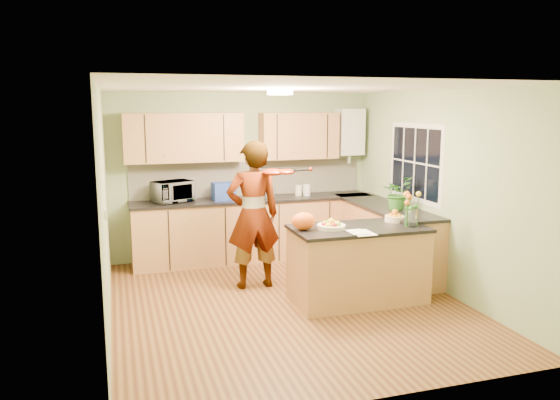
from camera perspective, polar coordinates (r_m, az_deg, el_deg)
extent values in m
plane|color=#522C17|center=(6.57, 0.79, -10.71)|extent=(4.50, 4.50, 0.00)
cube|color=white|center=(6.15, 0.84, 11.66)|extent=(4.00, 4.50, 0.02)
cube|color=#96AF7D|center=(8.39, -3.93, 2.58)|extent=(4.00, 0.02, 2.50)
cube|color=#96AF7D|center=(4.20, 10.33, -4.83)|extent=(4.00, 0.02, 2.50)
cube|color=#96AF7D|center=(5.95, -17.85, -0.85)|extent=(0.02, 4.50, 2.50)
cube|color=#96AF7D|center=(7.11, 16.35, 0.90)|extent=(0.02, 4.50, 2.50)
cube|color=#A96D43|center=(8.26, -2.71, -3.15)|extent=(3.60, 0.60, 0.90)
cube|color=black|center=(8.16, -2.72, 0.05)|extent=(3.64, 0.62, 0.04)
cube|color=#A96D43|center=(7.83, 10.80, -4.05)|extent=(0.60, 2.20, 0.90)
cube|color=black|center=(7.72, 10.85, -0.67)|extent=(0.62, 2.24, 0.04)
cube|color=silver|center=(8.40, -3.23, 2.26)|extent=(3.60, 0.02, 0.52)
cube|color=#A96D43|center=(8.01, -10.01, 6.43)|extent=(1.70, 0.34, 0.70)
cube|color=#A96D43|center=(8.41, 1.98, 6.72)|extent=(1.20, 0.34, 0.70)
cube|color=silver|center=(8.73, 7.29, 7.09)|extent=(0.40, 0.30, 0.72)
cylinder|color=silver|center=(8.75, 7.23, 4.47)|extent=(0.06, 0.06, 0.20)
cube|color=silver|center=(7.57, 13.92, 3.82)|extent=(0.01, 1.30, 1.05)
cube|color=black|center=(7.57, 13.90, 3.82)|extent=(0.01, 1.18, 0.92)
cube|color=silver|center=(5.35, -17.78, -1.45)|extent=(0.02, 0.09, 0.09)
cylinder|color=#FFEABF|center=(6.44, 0.00, 11.22)|extent=(0.30, 0.30, 0.06)
cylinder|color=silver|center=(6.44, 0.00, 11.49)|extent=(0.10, 0.10, 0.02)
cube|color=#A96D43|center=(6.57, 8.14, -6.81)|extent=(1.54, 0.77, 0.87)
cube|color=black|center=(6.46, 8.23, -2.96)|extent=(1.58, 0.81, 0.04)
cylinder|color=beige|center=(6.31, 5.37, -2.80)|extent=(0.33, 0.33, 0.05)
cylinder|color=beige|center=(6.82, 11.89, -1.92)|extent=(0.24, 0.24, 0.07)
cylinder|color=silver|center=(6.55, 13.69, -1.82)|extent=(0.11, 0.11, 0.21)
ellipsoid|color=#EA5813|center=(6.23, 2.48, -2.21)|extent=(0.28, 0.24, 0.20)
cube|color=white|center=(6.15, 8.59, -3.38)|extent=(0.23, 0.31, 0.01)
imported|color=tan|center=(6.90, -2.82, -1.58)|extent=(0.70, 0.46, 1.88)
imported|color=silver|center=(7.97, -11.14, 0.88)|extent=(0.65, 0.56, 0.30)
cube|color=#213D99|center=(8.03, -5.93, 0.92)|extent=(0.34, 0.26, 0.26)
cylinder|color=silver|center=(8.19, -1.15, 1.06)|extent=(0.17, 0.17, 0.23)
sphere|color=black|center=(8.17, -1.15, 2.15)|extent=(0.08, 0.08, 0.08)
cylinder|color=beige|center=(8.41, 1.95, 1.02)|extent=(0.12, 0.12, 0.16)
cylinder|color=silver|center=(8.40, 2.83, 1.06)|extent=(0.12, 0.12, 0.17)
imported|color=#317226|center=(7.41, 12.16, 0.75)|extent=(0.51, 0.48, 0.45)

